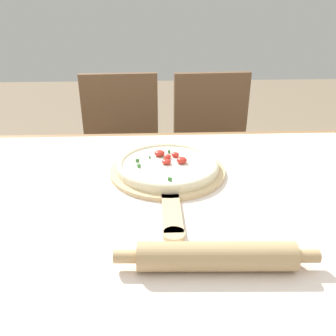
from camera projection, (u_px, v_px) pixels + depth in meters
The scene contains 7 objects.
dining_table at pixel (173, 228), 0.98m from camera, with size 1.39×0.99×0.75m.
towel_cloth at pixel (173, 197), 0.94m from camera, with size 1.31×0.91×0.00m.
pizza_peel at pixel (168, 174), 1.04m from camera, with size 0.34×0.51×0.01m.
pizza at pixel (168, 165), 1.05m from camera, with size 0.30×0.30×0.04m.
rolling_pin at pixel (216, 256), 0.68m from camera, with size 0.39×0.07×0.06m.
chair_left at pixel (122, 152), 1.80m from camera, with size 0.42×0.42×0.89m.
chair_right at pixel (213, 151), 1.82m from camera, with size 0.42×0.42×0.89m.
Camera 1 is at (-0.05, -0.81, 1.22)m, focal length 38.00 mm.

